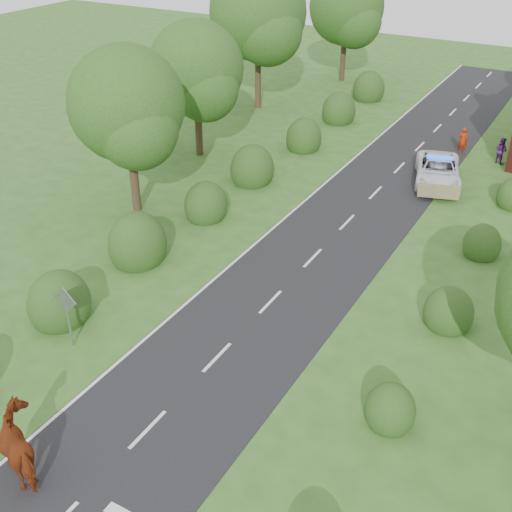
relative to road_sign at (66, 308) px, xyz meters
The scene contains 14 objects.
ground 5.63m from the road_sign, 21.80° to the right, with size 120.00×120.00×0.00m, color #355922.
road 14.03m from the road_sign, 68.96° to the left, with size 6.00×70.00×0.02m, color black.
road_markings 11.56m from the road_sign, 72.72° to the left, with size 4.96×70.00×0.01m.
hedgerow_left 9.85m from the road_sign, 98.87° to the left, with size 2.75×50.41×3.00m.
hedgerow_right 14.85m from the road_sign, 38.46° to the left, with size 2.10×45.78×2.10m.
tree_left_a 11.55m from the road_sign, 115.73° to the left, with size 5.74×5.60×8.38m.
tree_left_b 19.22m from the road_sign, 109.29° to the left, with size 5.74×5.60×8.07m.
tree_left_c 29.28m from the road_sign, 105.46° to the left, with size 6.97×6.80×10.22m.
tree_left_d 38.41m from the road_sign, 97.87° to the left, with size 6.15×6.00×8.89m.
road_sign is the anchor object (origin of this frame).
cow 5.83m from the road_sign, 58.40° to the right, with size 1.29×2.43×1.73m, color #572B0C.
police_van 22.28m from the road_sign, 70.30° to the left, with size 3.79×5.66×1.59m.
pedestrian_red 27.33m from the road_sign, 74.00° to the left, with size 0.60×0.39×1.63m, color #B42307.
pedestrian_purple 27.62m from the road_sign, 68.91° to the left, with size 0.77×0.60×1.58m, color #4B195F.
Camera 1 is at (10.04, -10.85, 14.80)m, focal length 45.00 mm.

